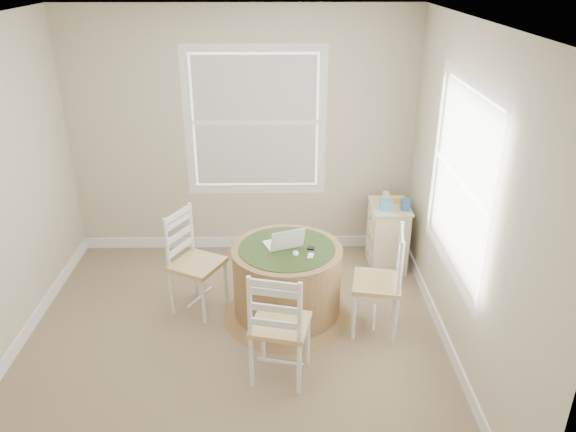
{
  "coord_description": "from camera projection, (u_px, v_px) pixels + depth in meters",
  "views": [
    {
      "loc": [
        0.4,
        -3.85,
        2.99
      ],
      "look_at": [
        0.47,
        0.45,
        1.0
      ],
      "focal_mm": 35.0,
      "sensor_mm": 36.0,
      "label": 1
    }
  ],
  "objects": [
    {
      "name": "room",
      "position": [
        250.0,
        197.0,
        4.34
      ],
      "size": [
        3.64,
        3.64,
        2.64
      ],
      "color": "#877655",
      "rests_on": "ground"
    },
    {
      "name": "round_table",
      "position": [
        287.0,
        279.0,
        4.99
      ],
      "size": [
        1.15,
        1.15,
        0.7
      ],
      "rotation": [
        0.0,
        0.0,
        -0.2
      ],
      "color": "olive",
      "rests_on": "ground"
    },
    {
      "name": "chair_left",
      "position": [
        197.0,
        264.0,
        5.05
      ],
      "size": [
        0.55,
        0.56,
        0.95
      ],
      "primitive_type": null,
      "rotation": [
        0.0,
        0.0,
        1.1
      ],
      "color": "white",
      "rests_on": "ground"
    },
    {
      "name": "chair_near",
      "position": [
        280.0,
        324.0,
        4.22
      ],
      "size": [
        0.5,
        0.49,
        0.95
      ],
      "primitive_type": null,
      "rotation": [
        0.0,
        0.0,
        2.91
      ],
      "color": "white",
      "rests_on": "ground"
    },
    {
      "name": "chair_right",
      "position": [
        377.0,
        282.0,
        4.77
      ],
      "size": [
        0.47,
        0.49,
        0.95
      ],
      "primitive_type": null,
      "rotation": [
        0.0,
        0.0,
        -1.75
      ],
      "color": "white",
      "rests_on": "ground"
    },
    {
      "name": "laptop",
      "position": [
        284.0,
        243.0,
        4.89
      ],
      "size": [
        0.38,
        0.36,
        0.21
      ],
      "rotation": [
        0.0,
        0.0,
        3.51
      ],
      "color": "white",
      "rests_on": "round_table"
    },
    {
      "name": "mouse",
      "position": [
        296.0,
        253.0,
        4.76
      ],
      "size": [
        0.07,
        0.1,
        0.03
      ],
      "primitive_type": "ellipsoid",
      "rotation": [
        0.0,
        0.0,
        -0.2
      ],
      "color": "white",
      "rests_on": "round_table"
    },
    {
      "name": "phone",
      "position": [
        311.0,
        256.0,
        4.73
      ],
      "size": [
        0.06,
        0.1,
        0.02
      ],
      "primitive_type": "cube",
      "rotation": [
        0.0,
        0.0,
        -0.2
      ],
      "color": "#B7BABF",
      "rests_on": "round_table"
    },
    {
      "name": "keys",
      "position": [
        311.0,
        249.0,
        4.84
      ],
      "size": [
        0.07,
        0.06,
        0.02
      ],
      "primitive_type": "cube",
      "rotation": [
        0.0,
        0.0,
        -0.2
      ],
      "color": "black",
      "rests_on": "round_table"
    },
    {
      "name": "corner_chest",
      "position": [
        387.0,
        235.0,
        5.85
      ],
      "size": [
        0.39,
        0.53,
        0.69
      ],
      "rotation": [
        0.0,
        0.0,
        -0.01
      ],
      "color": "beige",
      "rests_on": "ground"
    },
    {
      "name": "tissue_box",
      "position": [
        386.0,
        204.0,
        5.6
      ],
      "size": [
        0.12,
        0.12,
        0.1
      ],
      "primitive_type": "cube",
      "rotation": [
        0.0,
        0.0,
        -0.01
      ],
      "color": "#599ACD",
      "rests_on": "corner_chest"
    },
    {
      "name": "box_yellow",
      "position": [
        393.0,
        200.0,
        5.75
      ],
      "size": [
        0.15,
        0.1,
        0.06
      ],
      "primitive_type": "cube",
      "rotation": [
        0.0,
        0.0,
        -0.01
      ],
      "color": "#F2C655",
      "rests_on": "corner_chest"
    },
    {
      "name": "box_blue",
      "position": [
        404.0,
        204.0,
        5.59
      ],
      "size": [
        0.08,
        0.08,
        0.12
      ],
      "primitive_type": "cube",
      "rotation": [
        0.0,
        0.0,
        -0.01
      ],
      "color": "#33649B",
      "rests_on": "corner_chest"
    },
    {
      "name": "cup_cream",
      "position": [
        386.0,
        196.0,
        5.8
      ],
      "size": [
        0.07,
        0.07,
        0.09
      ],
      "primitive_type": "cylinder",
      "color": "beige",
      "rests_on": "corner_chest"
    }
  ]
}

